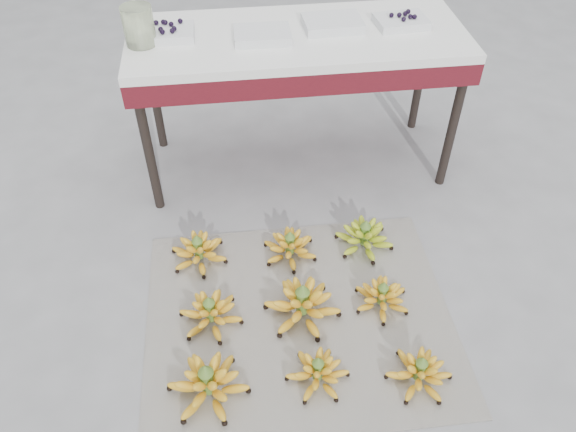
{
  "coord_description": "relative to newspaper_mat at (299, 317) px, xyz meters",
  "views": [
    {
      "loc": [
        -0.33,
        -1.41,
        1.91
      ],
      "look_at": [
        -0.12,
        0.28,
        0.28
      ],
      "focal_mm": 35.0,
      "sensor_mm": 36.0,
      "label": 1
    }
  ],
  "objects": [
    {
      "name": "bunch_back_right",
      "position": [
        0.35,
        0.37,
        0.06
      ],
      "size": [
        0.35,
        0.35,
        0.16
      ],
      "rotation": [
        0.0,
        0.0,
        0.41
      ],
      "color": "#87A41B",
      "rests_on": "newspaper_mat"
    },
    {
      "name": "bunch_mid_center",
      "position": [
        0.01,
        0.01,
        0.07
      ],
      "size": [
        0.38,
        0.38,
        0.19
      ],
      "rotation": [
        0.0,
        0.0,
        -0.26
      ],
      "color": "yellow",
      "rests_on": "newspaper_mat"
    },
    {
      "name": "tray_right",
      "position": [
        0.3,
        1.07,
        0.76
      ],
      "size": [
        0.27,
        0.2,
        0.04
      ],
      "color": "silver",
      "rests_on": "vendor_table"
    },
    {
      "name": "tray_far_left",
      "position": [
        -0.46,
        1.06,
        0.76
      ],
      "size": [
        0.24,
        0.18,
        0.06
      ],
      "color": "silver",
      "rests_on": "vendor_table"
    },
    {
      "name": "bunch_back_center",
      "position": [
        0.01,
        0.35,
        0.05
      ],
      "size": [
        0.3,
        0.3,
        0.15
      ],
      "rotation": [
        0.0,
        0.0,
        0.27
      ],
      "color": "yellow",
      "rests_on": "newspaper_mat"
    },
    {
      "name": "vendor_table",
      "position": [
        0.13,
        1.03,
        0.66
      ],
      "size": [
        1.56,
        0.62,
        0.75
      ],
      "color": "black",
      "rests_on": "ground"
    },
    {
      "name": "bunch_back_left",
      "position": [
        -0.4,
        0.37,
        0.06
      ],
      "size": [
        0.32,
        0.32,
        0.16
      ],
      "rotation": [
        0.0,
        0.0,
        0.3
      ],
      "color": "yellow",
      "rests_on": "newspaper_mat"
    },
    {
      "name": "newspaper_mat",
      "position": [
        0.0,
        0.0,
        0.0
      ],
      "size": [
        1.26,
        1.06,
        0.01
      ],
      "primitive_type": "cube",
      "rotation": [
        0.0,
        0.0,
        -0.01
      ],
      "color": "silver",
      "rests_on": "ground"
    },
    {
      "name": "tray_far_right",
      "position": [
        0.62,
        1.05,
        0.76
      ],
      "size": [
        0.25,
        0.19,
        0.06
      ],
      "color": "silver",
      "rests_on": "vendor_table"
    },
    {
      "name": "bunch_front_left",
      "position": [
        -0.38,
        -0.29,
        0.06
      ],
      "size": [
        0.38,
        0.38,
        0.18
      ],
      "rotation": [
        0.0,
        0.0,
        -0.38
      ],
      "color": "yellow",
      "rests_on": "newspaper_mat"
    },
    {
      "name": "ground",
      "position": [
        0.11,
        0.04,
        -0.0
      ],
      "size": [
        60.0,
        60.0,
        0.0
      ],
      "primitive_type": "plane",
      "color": "slate",
      "rests_on": "ground"
    },
    {
      "name": "bunch_front_center",
      "position": [
        0.03,
        -0.29,
        0.05
      ],
      "size": [
        0.28,
        0.28,
        0.14
      ],
      "rotation": [
        0.0,
        0.0,
        -0.23
      ],
      "color": "yellow",
      "rests_on": "newspaper_mat"
    },
    {
      "name": "tray_left",
      "position": [
        -0.04,
        0.99,
        0.76
      ],
      "size": [
        0.25,
        0.19,
        0.04
      ],
      "color": "silver",
      "rests_on": "vendor_table"
    },
    {
      "name": "glass_jar",
      "position": [
        -0.57,
        1.01,
        0.83
      ],
      "size": [
        0.17,
        0.17,
        0.17
      ],
      "primitive_type": "cylinder",
      "rotation": [
        0.0,
        0.0,
        -0.34
      ],
      "color": "beige",
      "rests_on": "vendor_table"
    },
    {
      "name": "bunch_mid_left",
      "position": [
        -0.36,
        0.03,
        0.06
      ],
      "size": [
        0.34,
        0.34,
        0.16
      ],
      "rotation": [
        0.0,
        0.0,
        -0.41
      ],
      "color": "yellow",
      "rests_on": "newspaper_mat"
    },
    {
      "name": "bunch_mid_right",
      "position": [
        0.35,
        0.02,
        0.05
      ],
      "size": [
        0.23,
        0.23,
        0.14
      ],
      "rotation": [
        0.0,
        0.0,
        0.0
      ],
      "color": "yellow",
      "rests_on": "newspaper_mat"
    },
    {
      "name": "bunch_front_right",
      "position": [
        0.4,
        -0.34,
        0.05
      ],
      "size": [
        0.28,
        0.28,
        0.15
      ],
      "rotation": [
        0.0,
        0.0,
        -0.2
      ],
      "color": "yellow",
      "rests_on": "newspaper_mat"
    }
  ]
}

